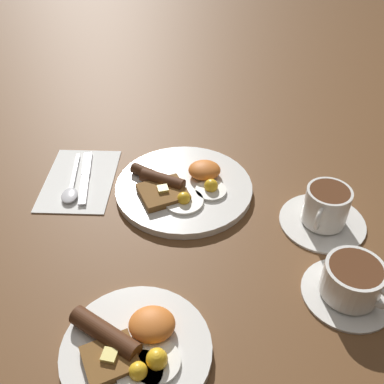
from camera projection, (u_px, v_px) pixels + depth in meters
ground_plane at (184, 191)px, 0.91m from camera, size 3.00×3.00×0.00m
breakfast_plate_near at (183, 187)px, 0.90m from camera, size 0.27×0.27×0.04m
breakfast_plate_far at (135, 348)px, 0.63m from camera, size 0.21×0.21×0.05m
teacup_near at (325, 211)px, 0.82m from camera, size 0.16×0.16×0.08m
teacup_far at (351, 283)px, 0.69m from camera, size 0.15×0.15×0.07m
napkin at (80, 179)px, 0.93m from camera, size 0.15×0.22×0.01m
knife at (86, 174)px, 0.94m from camera, size 0.03×0.17×0.01m
spoon at (71, 190)px, 0.90m from camera, size 0.04×0.17×0.01m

